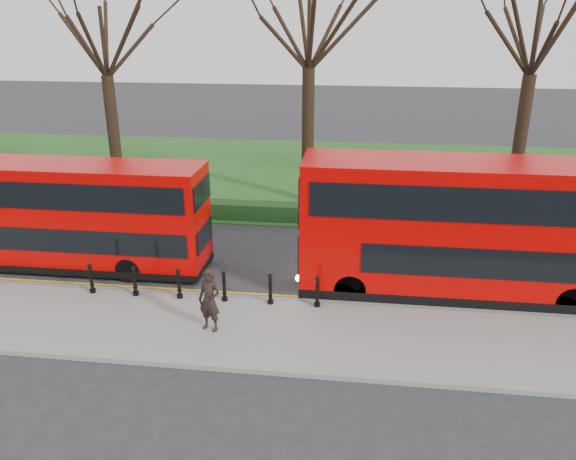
# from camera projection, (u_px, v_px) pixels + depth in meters

# --- Properties ---
(ground) EXTENTS (120.00, 120.00, 0.00)m
(ground) POSITION_uv_depth(u_px,v_px,m) (223.00, 285.00, 19.66)
(ground) COLOR #28282B
(ground) RESTS_ON ground
(pavement) EXTENTS (60.00, 4.00, 0.15)m
(pavement) POSITION_uv_depth(u_px,v_px,m) (199.00, 328.00, 16.86)
(pavement) COLOR gray
(pavement) RESTS_ON ground
(kerb) EXTENTS (60.00, 0.25, 0.16)m
(kerb) POSITION_uv_depth(u_px,v_px,m) (216.00, 297.00, 18.71)
(kerb) COLOR slate
(kerb) RESTS_ON ground
(grass_verge) EXTENTS (60.00, 18.00, 0.06)m
(grass_verge) POSITION_uv_depth(u_px,v_px,m) (282.00, 173.00, 33.54)
(grass_verge) COLOR #1B4E1A
(grass_verge) RESTS_ON ground
(hedge) EXTENTS (60.00, 0.90, 0.80)m
(hedge) POSITION_uv_depth(u_px,v_px,m) (257.00, 211.00, 25.81)
(hedge) COLOR black
(hedge) RESTS_ON ground
(yellow_line_outer) EXTENTS (60.00, 0.10, 0.01)m
(yellow_line_outer) POSITION_uv_depth(u_px,v_px,m) (218.00, 294.00, 19.01)
(yellow_line_outer) COLOR yellow
(yellow_line_outer) RESTS_ON ground
(yellow_line_inner) EXTENTS (60.00, 0.10, 0.01)m
(yellow_line_inner) POSITION_uv_depth(u_px,v_px,m) (220.00, 292.00, 19.20)
(yellow_line_inner) COLOR yellow
(yellow_line_inner) RESTS_ON ground
(tree_left) EXTENTS (7.05, 7.05, 11.02)m
(tree_left) POSITION_uv_depth(u_px,v_px,m) (102.00, 34.00, 27.00)
(tree_left) COLOR black
(tree_left) RESTS_ON ground
(tree_mid) EXTENTS (7.59, 7.59, 11.86)m
(tree_mid) POSITION_uv_depth(u_px,v_px,m) (309.00, 20.00, 25.59)
(tree_mid) COLOR black
(tree_mid) RESTS_ON ground
(tree_right) EXTENTS (7.39, 7.39, 11.54)m
(tree_right) POSITION_uv_depth(u_px,v_px,m) (537.00, 26.00, 24.48)
(tree_right) COLOR black
(tree_right) RESTS_ON ground
(bollard_row) EXTENTS (7.71, 0.15, 1.00)m
(bollard_row) POSITION_uv_depth(u_px,v_px,m) (201.00, 285.00, 18.22)
(bollard_row) COLOR black
(bollard_row) RESTS_ON pavement
(bus_lead) EXTENTS (9.96, 2.29, 3.96)m
(bus_lead) POSITION_uv_depth(u_px,v_px,m) (71.00, 216.00, 20.45)
(bus_lead) COLOR #C00200
(bus_lead) RESTS_ON ground
(bus_rear) EXTENTS (11.51, 2.64, 4.58)m
(bus_rear) POSITION_uv_depth(u_px,v_px,m) (478.00, 231.00, 18.21)
(bus_rear) COLOR #C00200
(bus_rear) RESTS_ON ground
(pedestrian) EXTENTS (0.81, 0.65, 1.93)m
(pedestrian) POSITION_uv_depth(u_px,v_px,m) (209.00, 300.00, 16.29)
(pedestrian) COLOR black
(pedestrian) RESTS_ON pavement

